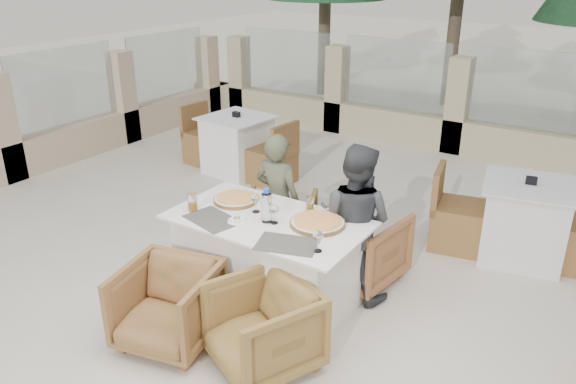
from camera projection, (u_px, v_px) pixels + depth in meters
The scene contains 24 objects.
ground at pixel (272, 305), 4.75m from camera, with size 80.00×80.00×0.00m, color beige.
sand_patch at pixel (558, 61), 15.56m from camera, with size 30.00×16.00×0.01m, color beige.
perimeter_wall_far at pixel (458, 99), 8.15m from camera, with size 10.00×0.34×1.60m, color tan, non-canonical shape.
perimeter_wall_left at pixel (67, 104), 7.85m from camera, with size 0.34×7.00×1.60m, color beige, non-canonical shape.
dining_table at pixel (268, 261), 4.68m from camera, with size 1.60×0.90×0.77m, color white, non-canonical shape.
placemat_near_left at pixel (213, 219), 4.51m from camera, with size 0.45×0.30×0.00m, color #534E47.
placemat_near_right at pixel (287, 244), 4.13m from camera, with size 0.45×0.30×0.00m, color #524F46.
pizza_left at pixel (236, 199), 4.83m from camera, with size 0.38×0.38×0.05m, color orange.
pizza_right at pixel (318, 222), 4.41m from camera, with size 0.44×0.44×0.06m, color orange.
water_bottle at pixel (267, 205), 4.43m from camera, with size 0.08×0.08×0.29m, color silver.
wine_glass_centre at pixel (256, 202), 4.61m from camera, with size 0.08×0.08×0.18m, color silver, non-canonical shape.
wine_glass_near at pixel (274, 213), 4.42m from camera, with size 0.08×0.08×0.18m, color silver, non-canonical shape.
wine_glass_corner at pixel (318, 240), 4.00m from camera, with size 0.08×0.08×0.18m, color white, non-canonical shape.
beer_glass_left at pixel (192, 202), 4.65m from camera, with size 0.08×0.08×0.15m, color orange.
beer_glass_right at pixel (310, 204), 4.65m from camera, with size 0.06×0.06×0.13m, color gold.
olive_dish at pixel (237, 219), 4.47m from camera, with size 0.11×0.11×0.04m, color white, non-canonical shape.
armchair_far_left at pixel (279, 226), 5.42m from camera, with size 0.67×0.69×0.63m, color olive.
armchair_far_right at pixel (359, 246), 5.02m from camera, with size 0.71×0.73×0.66m, color #996137.
armchair_near_left at pixel (168, 306), 4.19m from camera, with size 0.67×0.69×0.63m, color brown.
armchair_near_right at pixel (263, 328), 3.95m from camera, with size 0.68×0.70×0.64m, color olive.
diner_left at pixel (278, 200), 5.18m from camera, with size 0.47×0.31×1.29m, color #4F503A.
diner_right at pixel (355, 222), 4.67m from camera, with size 0.66×0.52×1.37m, color #3B3D40.
bg_table_a at pixel (237, 145), 7.51m from camera, with size 1.64×0.82×0.77m, color white, non-canonical shape.
bg_table_b at pixel (524, 221), 5.36m from camera, with size 1.64×0.82×0.77m, color silver, non-canonical shape.
Camera 1 is at (2.29, -3.28, 2.74)m, focal length 35.00 mm.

